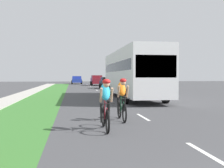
# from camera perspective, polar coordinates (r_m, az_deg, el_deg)

# --- Properties ---
(ground_plane) EXTENTS (120.00, 120.00, 0.00)m
(ground_plane) POSITION_cam_1_polar(r_m,az_deg,el_deg) (21.92, -1.11, -2.63)
(ground_plane) COLOR #424244
(grass_verge) EXTENTS (2.83, 70.00, 0.01)m
(grass_verge) POSITION_cam_1_polar(r_m,az_deg,el_deg) (21.83, -13.98, -2.69)
(grass_verge) COLOR #38722D
(grass_verge) RESTS_ON ground_plane
(sidewalk_concrete) EXTENTS (1.65, 70.00, 0.10)m
(sidewalk_concrete) POSITION_cam_1_polar(r_m,az_deg,el_deg) (22.16, -19.77, -2.67)
(sidewalk_concrete) COLOR #B2ADA3
(sidewalk_concrete) RESTS_ON ground_plane
(lane_markings_center) EXTENTS (0.12, 52.71, 0.01)m
(lane_markings_center) POSITION_cam_1_polar(r_m,az_deg,el_deg) (25.88, -2.26, -1.95)
(lane_markings_center) COLOR white
(lane_markings_center) RESTS_ON ground_plane
(cyclist_lead) EXTENTS (0.42, 1.72, 1.58)m
(cyclist_lead) POSITION_cam_1_polar(r_m,az_deg,el_deg) (8.15, -1.41, -4.28)
(cyclist_lead) COLOR black
(cyclist_lead) RESTS_ON ground_plane
(cyclist_trailing) EXTENTS (0.42, 1.72, 1.58)m
(cyclist_trailing) POSITION_cam_1_polar(r_m,az_deg,el_deg) (9.93, 2.13, -3.20)
(cyclist_trailing) COLOR black
(cyclist_trailing) RESTS_ON ground_plane
(bus_white) EXTENTS (2.78, 11.60, 3.48)m
(bus_white) POSITION_cam_1_polar(r_m,az_deg,el_deg) (19.81, 4.27, 2.63)
(bus_white) COLOR silver
(bus_white) RESTS_ON ground_plane
(sedan_black) EXTENTS (1.98, 4.30, 1.52)m
(sedan_black) POSITION_cam_1_polar(r_m,az_deg,el_deg) (35.53, -0.98, 0.28)
(sedan_black) COLOR black
(sedan_black) RESTS_ON ground_plane
(suv_maroon) EXTENTS (2.15, 4.70, 1.79)m
(suv_maroon) POSITION_cam_1_polar(r_m,az_deg,el_deg) (47.55, -3.30, 0.86)
(suv_maroon) COLOR maroon
(suv_maroon) RESTS_ON ground_plane
(pickup_blue) EXTENTS (2.22, 5.10, 1.64)m
(pickup_blue) POSITION_cam_1_polar(r_m,az_deg,el_deg) (56.15, -7.57, 0.86)
(pickup_blue) COLOR #23389E
(pickup_blue) RESTS_ON ground_plane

